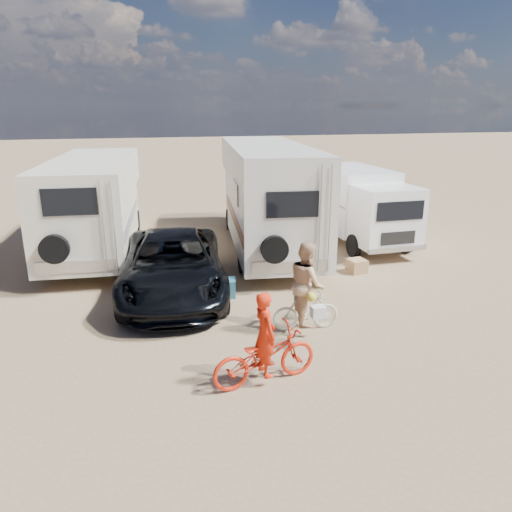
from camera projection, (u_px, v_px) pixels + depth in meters
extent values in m
plane|color=#9A7E5C|center=(331.00, 328.00, 10.79)|extent=(140.00, 140.00, 0.00)
imported|color=black|center=(173.00, 265.00, 12.60)|extent=(3.16, 5.91, 1.58)
imported|color=red|center=(265.00, 356.00, 8.52)|extent=(2.07, 1.02, 1.04)
imported|color=beige|center=(306.00, 311.00, 10.59)|extent=(1.53, 0.53, 0.90)
imported|color=red|center=(265.00, 343.00, 8.44)|extent=(0.47, 0.63, 1.56)
imported|color=tan|center=(306.00, 291.00, 10.45)|extent=(0.76, 0.95, 1.85)
imported|color=#292C29|center=(388.00, 237.00, 16.33)|extent=(1.96, 1.61, 1.00)
cube|color=#266783|center=(224.00, 288.00, 12.51)|extent=(0.66, 0.54, 0.47)
cube|color=#9B764D|center=(357.00, 266.00, 14.34)|extent=(0.56, 0.56, 0.40)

